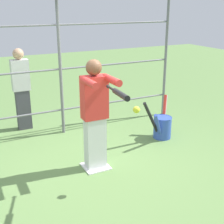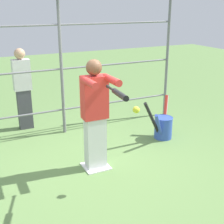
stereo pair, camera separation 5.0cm
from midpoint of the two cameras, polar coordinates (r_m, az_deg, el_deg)
ground_plane at (r=5.11m, az=-2.69°, el=-9.96°), size 24.00×24.00×0.00m
home_plate at (r=5.11m, az=-2.69°, el=-9.86°), size 0.40×0.40×0.02m
fence_backstop at (r=6.08m, az=-9.00°, el=7.77°), size 4.97×0.06×2.61m
batter at (r=4.71m, az=-2.79°, el=-0.02°), size 0.45×0.59×1.74m
baseball_bat_swinging at (r=3.64m, az=1.52°, el=3.44°), size 0.26×0.92×0.15m
softball_in_flight at (r=4.19m, az=4.79°, el=0.41°), size 0.10×0.10×0.10m
bat_bucket at (r=6.12m, az=9.50°, el=-2.52°), size 0.82×0.66×0.83m
bystander_behind_fence at (r=6.58m, az=-15.78°, el=4.24°), size 0.35×0.21×1.67m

